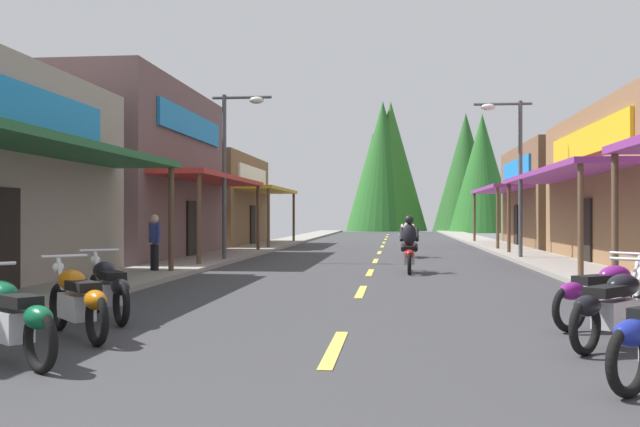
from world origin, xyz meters
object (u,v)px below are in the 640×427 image
motorcycle_parked_left_1 (9,317)px  motorcycle_parked_right_3 (604,293)px  pedestrian_by_shop (155,240)px  motorcycle_parked_left_2 (77,300)px  motorcycle_parked_right_2 (614,306)px  rider_cruising_lead (409,249)px  motorcycle_parked_left_3 (108,287)px  rider_cruising_trailing (408,240)px  streetlamp_right (511,155)px  streetlamp_left (233,152)px

motorcycle_parked_left_1 → motorcycle_parked_right_3: bearing=-118.1°
motorcycle_parked_left_1 → pedestrian_by_shop: (-2.28, 11.28, 0.43)m
motorcycle_parked_right_3 → motorcycle_parked_left_2: 7.07m
motorcycle_parked_left_1 → motorcycle_parked_left_2: size_ratio=1.07×
motorcycle_parked_right_2 → motorcycle_parked_left_1: (-6.62, -1.61, 0.00)m
motorcycle_parked_right_3 → rider_cruising_lead: (-2.52, 9.46, 0.17)m
motorcycle_parked_left_2 → motorcycle_parked_left_3: size_ratio=0.93×
pedestrian_by_shop → rider_cruising_trailing: bearing=-172.3°
motorcycle_parked_left_2 → motorcycle_parked_right_2: bearing=-132.0°
motorcycle_parked_left_1 → pedestrian_by_shop: bearing=-41.0°
motorcycle_parked_left_1 → rider_cruising_trailing: rider_cruising_trailing is taller
pedestrian_by_shop → rider_cruising_lead: bearing=146.4°
streetlamp_right → motorcycle_parked_right_3: 15.87m
motorcycle_parked_right_3 → rider_cruising_trailing: bearing=60.5°
motorcycle_parked_right_2 → pedestrian_by_shop: 13.15m
motorcycle_parked_left_1 → motorcycle_parked_left_2: bearing=-53.5°
motorcycle_parked_right_3 → rider_cruising_trailing: (-2.43, 16.96, 0.17)m
motorcycle_parked_left_2 → pedestrian_by_shop: 9.98m
streetlamp_left → streetlamp_right: bearing=12.4°
streetlamp_left → rider_cruising_lead: size_ratio=2.62×
motorcycle_parked_left_1 → motorcycle_parked_left_3: (-0.21, 3.15, 0.00)m
streetlamp_left → motorcycle_parked_left_2: 15.40m
motorcycle_parked_left_1 → rider_cruising_trailing: 20.59m
motorcycle_parked_left_1 → rider_cruising_lead: (4.40, 12.60, 0.17)m
streetlamp_left → motorcycle_parked_left_3: (1.16, -13.41, -3.21)m
motorcycle_parked_left_2 → rider_cruising_trailing: size_ratio=0.77×
streetlamp_right → pedestrian_by_shop: bearing=-144.5°
rider_cruising_lead → pedestrian_by_shop: bearing=102.0°
pedestrian_by_shop → motorcycle_parked_left_3: bearing=59.5°
streetlamp_left → motorcycle_parked_left_2: streetlamp_left is taller
streetlamp_right → rider_cruising_lead: size_ratio=2.60×
pedestrian_by_shop → motorcycle_parked_left_1: bearing=56.7°
motorcycle_parked_right_2 → motorcycle_parked_left_2: 6.59m
motorcycle_parked_right_3 → rider_cruising_trailing: size_ratio=0.82×
motorcycle_parked_left_3 → rider_cruising_trailing: bearing=-52.1°
rider_cruising_trailing → motorcycle_parked_left_2: bearing=165.0°
rider_cruising_lead → rider_cruising_trailing: 7.49m
motorcycle_parked_right_3 → rider_cruising_trailing: rider_cruising_trailing is taller
motorcycle_parked_right_2 → motorcycle_parked_left_3: same height
streetlamp_right → pedestrian_by_shop: 12.99m
motorcycle_parked_right_3 → motorcycle_parked_left_2: same height
motorcycle_parked_right_2 → rider_cruising_trailing: 18.60m
streetlamp_right → motorcycle_parked_left_1: (-8.05, -18.65, -3.19)m
motorcycle_parked_left_3 → rider_cruising_lead: rider_cruising_lead is taller
motorcycle_parked_right_2 → motorcycle_parked_left_2: (-6.59, -0.04, 0.00)m
motorcycle_parked_left_3 → streetlamp_left: bearing=-31.7°
motorcycle_parked_left_1 → rider_cruising_trailing: size_ratio=0.82×
streetlamp_left → pedestrian_by_shop: size_ratio=3.53×
streetlamp_right → motorcycle_parked_left_2: bearing=-115.2°
motorcycle_parked_right_3 → rider_cruising_lead: rider_cruising_lead is taller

